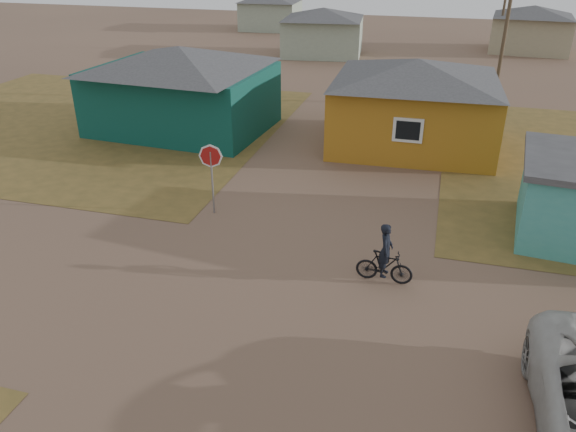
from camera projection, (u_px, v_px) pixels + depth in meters
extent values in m
plane|color=brown|center=(267.00, 314.00, 14.30)|extent=(120.00, 120.00, 0.00)
cube|color=brown|center=(83.00, 122.00, 28.83)|extent=(20.00, 18.00, 0.00)
cube|color=#0B3D34|center=(183.00, 99.00, 27.28)|extent=(8.40, 6.54, 3.00)
pyramid|color=#38383B|center=(179.00, 57.00, 26.38)|extent=(8.93, 7.08, 1.00)
cube|color=#AC701A|center=(413.00, 113.00, 25.08)|extent=(7.21, 6.24, 3.00)
pyramid|color=#38383B|center=(418.00, 69.00, 24.21)|extent=(7.72, 6.76, 0.90)
cube|color=silver|center=(408.00, 130.00, 22.41)|extent=(1.20, 0.06, 1.00)
cube|color=black|center=(408.00, 131.00, 22.38)|extent=(0.95, 0.04, 0.75)
cube|color=#99A78F|center=(323.00, 37.00, 44.38)|extent=(6.49, 5.60, 2.80)
pyramid|color=#38383B|center=(323.00, 13.00, 43.57)|extent=(7.04, 6.15, 0.80)
cube|color=gray|center=(530.00, 34.00, 45.73)|extent=(6.41, 5.50, 2.80)
pyramid|color=#38383B|center=(535.00, 11.00, 44.92)|extent=(6.95, 6.05, 0.80)
cube|color=#99A78F|center=(271.00, 15.00, 56.64)|extent=(5.75, 5.28, 2.70)
cylinder|color=brown|center=(505.00, 32.00, 29.90)|extent=(0.20, 0.20, 8.00)
cylinder|color=brown|center=(505.00, 2.00, 43.43)|extent=(0.20, 0.20, 8.00)
cylinder|color=gray|center=(212.00, 183.00, 19.00)|extent=(0.07, 0.07, 2.24)
imported|color=black|center=(384.00, 267.00, 15.43)|extent=(1.59, 0.49, 0.95)
imported|color=black|center=(386.00, 250.00, 15.19)|extent=(0.39, 0.58, 1.55)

